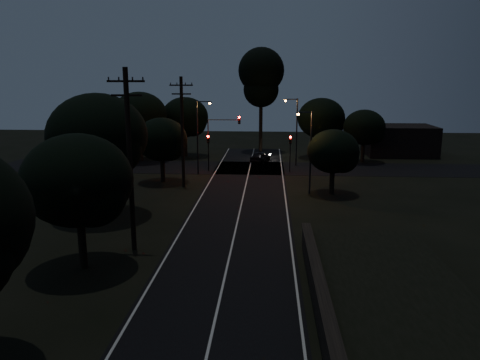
{
  "coord_description": "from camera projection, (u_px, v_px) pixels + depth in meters",
  "views": [
    {
      "loc": [
        2.28,
        -11.91,
        10.41
      ],
      "look_at": [
        0.0,
        24.0,
        2.5
      ],
      "focal_mm": 35.0,
      "sensor_mm": 36.0,
      "label": 1
    }
  ],
  "objects": [
    {
      "name": "tree_far_w",
      "position": [
        141.0,
        116.0,
        58.32
      ],
      "size": [
        6.82,
        6.82,
        8.69
      ],
      "color": "black",
      "rests_on": "ground"
    },
    {
      "name": "tree_left_b",
      "position": [
        81.0,
        183.0,
        25.0
      ],
      "size": [
        5.92,
        5.92,
        7.53
      ],
      "color": "black",
      "rests_on": "ground"
    },
    {
      "name": "tree_left_c",
      "position": [
        100.0,
        138.0,
        34.62
      ],
      "size": [
        7.38,
        7.38,
        9.32
      ],
      "color": "black",
      "rests_on": "ground"
    },
    {
      "name": "tree_far_ne",
      "position": [
        323.0,
        119.0,
        60.94
      ],
      "size": [
        6.19,
        6.19,
        7.83
      ],
      "color": "black",
      "rests_on": "ground"
    },
    {
      "name": "signal_right",
      "position": [
        290.0,
        147.0,
        52.07
      ],
      "size": [
        0.28,
        0.35,
        4.1
      ],
      "color": "black",
      "rests_on": "ground"
    },
    {
      "name": "road_surface",
      "position": [
        245.0,
        190.0,
        44.31
      ],
      "size": [
        60.0,
        70.0,
        0.03
      ],
      "color": "black",
      "rests_on": "ground"
    },
    {
      "name": "tree_far_nw",
      "position": [
        186.0,
        118.0,
        62.04
      ],
      "size": [
        6.23,
        6.23,
        7.89
      ],
      "color": "black",
      "rests_on": "ground"
    },
    {
      "name": "utility_pole_far",
      "position": [
        182.0,
        130.0,
        44.37
      ],
      "size": [
        2.2,
        0.3,
        10.5
      ],
      "color": "black",
      "rests_on": "ground"
    },
    {
      "name": "streetlight_b",
      "position": [
        295.0,
        127.0,
        55.55
      ],
      "size": [
        1.66,
        0.26,
        8.0
      ],
      "color": "black",
      "rests_on": "ground"
    },
    {
      "name": "tall_pine",
      "position": [
        261.0,
        77.0,
        65.28
      ],
      "size": [
        6.4,
        6.4,
        14.55
      ],
      "color": "black",
      "rests_on": "ground"
    },
    {
      "name": "tree_right_a",
      "position": [
        335.0,
        153.0,
        41.81
      ],
      "size": [
        4.65,
        4.65,
        5.91
      ],
      "color": "black",
      "rests_on": "ground"
    },
    {
      "name": "utility_pole_mid",
      "position": [
        130.0,
        158.0,
        27.74
      ],
      "size": [
        2.2,
        0.3,
        11.0
      ],
      "color": "black",
      "rests_on": "ground"
    },
    {
      "name": "streetlight_a",
      "position": [
        199.0,
        132.0,
        50.35
      ],
      "size": [
        1.66,
        0.26,
        8.0
      ],
      "color": "black",
      "rests_on": "ground"
    },
    {
      "name": "car",
      "position": [
        260.0,
        157.0,
        58.6
      ],
      "size": [
        2.82,
        4.31,
        1.37
      ],
      "primitive_type": "imported",
      "rotation": [
        0.0,
        0.0,
        2.81
      ],
      "color": "black",
      "rests_on": "ground"
    },
    {
      "name": "signal_mast",
      "position": [
        223.0,
        133.0,
        52.21
      ],
      "size": [
        3.7,
        0.35,
        6.25
      ],
      "color": "black",
      "rests_on": "ground"
    },
    {
      "name": "signal_left",
      "position": [
        208.0,
        146.0,
        52.63
      ],
      "size": [
        0.28,
        0.35,
        4.1
      ],
      "color": "black",
      "rests_on": "ground"
    },
    {
      "name": "building_right",
      "position": [
        399.0,
        140.0,
        63.98
      ],
      "size": [
        9.0,
        7.0,
        4.0
      ],
      "primitive_type": "cube",
      "color": "black",
      "rests_on": "ground"
    },
    {
      "name": "tree_left_d",
      "position": [
        163.0,
        141.0,
        46.63
      ],
      "size": [
        5.14,
        5.14,
        6.52
      ],
      "color": "black",
      "rests_on": "ground"
    },
    {
      "name": "streetlight_c",
      "position": [
        309.0,
        146.0,
        41.93
      ],
      "size": [
        1.46,
        0.26,
        7.5
      ],
      "color": "black",
      "rests_on": "ground"
    },
    {
      "name": "building_left",
      "position": [
        110.0,
        137.0,
        65.43
      ],
      "size": [
        10.0,
        8.0,
        4.4
      ],
      "primitive_type": "cube",
      "color": "black",
      "rests_on": "ground"
    },
    {
      "name": "tree_far_e",
      "position": [
        366.0,
        128.0,
        57.91
      ],
      "size": [
        5.16,
        5.16,
        6.54
      ],
      "color": "black",
      "rests_on": "ground"
    }
  ]
}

